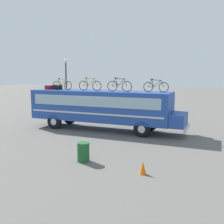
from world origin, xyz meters
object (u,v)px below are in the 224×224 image
object	(u,v)px
rooftop_bicycle_1	(62,85)
rooftop_bicycle_3	(119,86)
luggage_bag_1	(49,87)
trash_bin	(83,152)
bus	(102,106)
rooftop_bicycle_4	(156,87)
rooftop_bicycle_2	(90,85)
luggage_bag_2	(58,87)
traffic_cone	(143,168)
street_lamp	(66,80)

from	to	relation	value
rooftop_bicycle_1	rooftop_bicycle_3	size ratio (longest dim) A/B	0.93
luggage_bag_1	trash_bin	distance (m)	9.64
rooftop_bicycle_3	trash_bin	world-z (taller)	rooftop_bicycle_3
bus	rooftop_bicycle_1	world-z (taller)	rooftop_bicycle_1
rooftop_bicycle_4	luggage_bag_1	bearing A→B (deg)	-177.80
rooftop_bicycle_2	luggage_bag_2	bearing A→B (deg)	175.04
luggage_bag_1	rooftop_bicycle_4	distance (m)	8.36
trash_bin	rooftop_bicycle_4	bearing A→B (deg)	75.54
luggage_bag_2	trash_bin	xyz separation A→B (m)	(5.83, -6.61, -2.60)
traffic_cone	rooftop_bicycle_4	bearing A→B (deg)	99.76
bus	rooftop_bicycle_3	size ratio (longest dim) A/B	6.41
luggage_bag_1	rooftop_bicycle_1	world-z (taller)	rooftop_bicycle_1
rooftop_bicycle_1	traffic_cone	distance (m)	11.22
trash_bin	traffic_cone	xyz separation A→B (m)	(3.03, -0.45, -0.19)
bus	traffic_cone	xyz separation A→B (m)	(5.16, -7.16, -1.47)
rooftop_bicycle_4	trash_bin	distance (m)	7.63
luggage_bag_2	trash_bin	size ratio (longest dim) A/B	0.72
rooftop_bicycle_2	rooftop_bicycle_4	distance (m)	4.70
rooftop_bicycle_2	street_lamp	world-z (taller)	street_lamp
bus	rooftop_bicycle_2	xyz separation A→B (m)	(-0.77, -0.35, 1.53)
rooftop_bicycle_4	rooftop_bicycle_2	bearing A→B (deg)	-173.65
luggage_bag_1	rooftop_bicycle_2	bearing A→B (deg)	-3.11
bus	rooftop_bicycle_4	world-z (taller)	rooftop_bicycle_4
luggage_bag_1	street_lamp	distance (m)	5.96
rooftop_bicycle_2	rooftop_bicycle_4	bearing A→B (deg)	6.35
rooftop_bicycle_2	rooftop_bicycle_3	xyz separation A→B (m)	(2.29, -0.06, 0.01)
traffic_cone	luggage_bag_2	bearing A→B (deg)	141.45
luggage_bag_2	trash_bin	world-z (taller)	luggage_bag_2
trash_bin	street_lamp	distance (m)	15.18
luggage_bag_1	rooftop_bicycle_1	distance (m)	1.29
luggage_bag_2	rooftop_bicycle_4	world-z (taller)	rooftop_bicycle_4
bus	luggage_bag_2	bearing A→B (deg)	-178.48
trash_bin	luggage_bag_1	bearing A→B (deg)	135.07
rooftop_bicycle_3	traffic_cone	world-z (taller)	rooftop_bicycle_3
bus	traffic_cone	distance (m)	8.95
rooftop_bicycle_3	traffic_cone	distance (m)	8.23
luggage_bag_2	rooftop_bicycle_2	size ratio (longest dim) A/B	0.36
traffic_cone	street_lamp	world-z (taller)	street_lamp
luggage_bag_2	rooftop_bicycle_1	xyz separation A→B (m)	(0.52, -0.17, 0.19)
rooftop_bicycle_3	luggage_bag_1	bearing A→B (deg)	177.47
luggage_bag_1	rooftop_bicycle_1	xyz separation A→B (m)	(1.27, -0.11, 0.22)
luggage_bag_1	trash_bin	xyz separation A→B (m)	(6.57, -6.56, -2.57)
traffic_cone	street_lamp	distance (m)	17.43
bus	trash_bin	xyz separation A→B (m)	(2.13, -6.71, -1.28)
luggage_bag_2	rooftop_bicycle_2	distance (m)	2.94
rooftop_bicycle_1	bus	bearing A→B (deg)	4.75
trash_bin	street_lamp	size ratio (longest dim) A/B	0.17
luggage_bag_2	rooftop_bicycle_3	world-z (taller)	rooftop_bicycle_3
luggage_bag_2	rooftop_bicycle_3	xyz separation A→B (m)	(5.22, -0.32, 0.22)
bus	rooftop_bicycle_1	distance (m)	3.53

